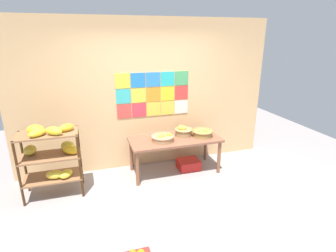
# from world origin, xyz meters

# --- Properties ---
(ground) EXTENTS (9.21, 9.21, 0.00)m
(ground) POSITION_xyz_m (0.00, 0.00, 0.00)
(ground) COLOR gray
(back_wall_with_art) EXTENTS (4.71, 0.07, 2.68)m
(back_wall_with_art) POSITION_xyz_m (0.00, 1.63, 1.34)
(back_wall_with_art) COLOR tan
(back_wall_with_art) RESTS_ON ground
(banana_shelf_unit) EXTENTS (0.88, 0.49, 1.16)m
(banana_shelf_unit) POSITION_xyz_m (-1.61, 0.99, 0.72)
(banana_shelf_unit) COLOR #3E230D
(banana_shelf_unit) RESTS_ON ground
(display_table) EXTENTS (1.60, 0.69, 0.64)m
(display_table) POSITION_xyz_m (0.38, 1.14, 0.57)
(display_table) COLOR brown
(display_table) RESTS_ON ground
(fruit_basket_back_left) EXTENTS (0.38, 0.38, 0.14)m
(fruit_basket_back_left) POSITION_xyz_m (0.89, 1.10, 0.71)
(fruit_basket_back_left) COLOR olive
(fruit_basket_back_left) RESTS_ON display_table
(fruit_basket_back_right) EXTENTS (0.40, 0.40, 0.14)m
(fruit_basket_back_right) POSITION_xyz_m (0.14, 1.09, 0.70)
(fruit_basket_back_right) COLOR #A67A54
(fruit_basket_back_right) RESTS_ON display_table
(fruit_basket_right) EXTENTS (0.32, 0.32, 0.20)m
(fruit_basket_right) POSITION_xyz_m (0.57, 1.25, 0.73)
(fruit_basket_right) COLOR #9B7B4D
(fruit_basket_right) RESTS_ON display_table
(produce_crate_under_table) EXTENTS (0.39, 0.33, 0.18)m
(produce_crate_under_table) POSITION_xyz_m (0.66, 1.16, 0.09)
(produce_crate_under_table) COLOR red
(produce_crate_under_table) RESTS_ON ground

